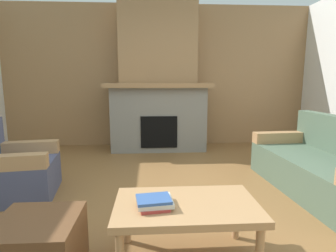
{
  "coord_description": "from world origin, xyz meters",
  "views": [
    {
      "loc": [
        -0.14,
        -2.45,
        1.27
      ],
      "look_at": [
        0.08,
        0.94,
        0.7
      ],
      "focal_mm": 29.11,
      "sensor_mm": 36.0,
      "label": 1
    }
  ],
  "objects_px": {
    "armchair": "(13,171)",
    "fireplace": "(158,87)",
    "coffee_table": "(186,210)",
    "ottoman": "(38,248)",
    "couch": "(324,168)"
  },
  "relations": [
    {
      "from": "fireplace",
      "to": "coffee_table",
      "type": "bearing_deg",
      "value": -88.21
    },
    {
      "from": "armchair",
      "to": "fireplace",
      "type": "bearing_deg",
      "value": 51.67
    },
    {
      "from": "coffee_table",
      "to": "ottoman",
      "type": "distance_m",
      "value": 1.0
    },
    {
      "from": "fireplace",
      "to": "coffee_table",
      "type": "relative_size",
      "value": 2.7
    },
    {
      "from": "couch",
      "to": "ottoman",
      "type": "distance_m",
      "value": 2.98
    },
    {
      "from": "coffee_table",
      "to": "ottoman",
      "type": "height_order",
      "value": "coffee_table"
    },
    {
      "from": "coffee_table",
      "to": "ottoman",
      "type": "relative_size",
      "value": 1.92
    },
    {
      "from": "armchair",
      "to": "ottoman",
      "type": "bearing_deg",
      "value": -59.38
    },
    {
      "from": "couch",
      "to": "armchair",
      "type": "height_order",
      "value": "same"
    },
    {
      "from": "fireplace",
      "to": "armchair",
      "type": "bearing_deg",
      "value": -128.33
    },
    {
      "from": "couch",
      "to": "armchair",
      "type": "distance_m",
      "value": 3.5
    },
    {
      "from": "couch",
      "to": "ottoman",
      "type": "xyz_separation_m",
      "value": [
        -2.72,
        -1.22,
        -0.09
      ]
    },
    {
      "from": "fireplace",
      "to": "couch",
      "type": "relative_size",
      "value": 1.46
    },
    {
      "from": "couch",
      "to": "coffee_table",
      "type": "bearing_deg",
      "value": -147.64
    },
    {
      "from": "armchair",
      "to": "ottoman",
      "type": "distance_m",
      "value": 1.54
    }
  ]
}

